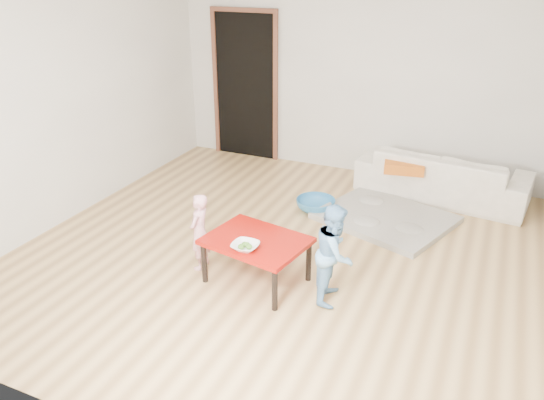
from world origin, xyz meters
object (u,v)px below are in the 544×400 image
Objects in this scene: sofa at (442,175)px; child_blue at (335,253)px; bowl at (245,246)px; child_pink at (200,232)px; basin at (316,205)px; red_table at (257,260)px.

child_blue is at bearing 85.07° from sofa.
child_pink reaches higher than bowl.
bowl is at bearing 101.11° from child_blue.
bowl is at bearing -89.97° from basin.
child_pink is at bearing -109.73° from basin.
sofa is 2.68m from child_blue.
sofa is 2.94m from red_table.
sofa is at bearing 65.74° from bowl.
red_table is at bearing -89.71° from basin.
bowl is at bearing -92.09° from red_table.
red_table is at bearing 85.78° from child_blue.
child_blue reaches higher than bowl.
child_blue is at bearing -65.53° from basin.
child_pink is 0.85× the size of child_blue.
red_table is 0.61m from child_pink.
red_table is 1.91× the size of basin.
child_pink is 1.76m from basin.
child_blue is at bearing 17.61° from bowl.
bowl reaches higher than red_table.
red_table is 1.64m from basin.
sofa is 8.64× the size of bowl.
child_blue reaches higher than child_pink.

